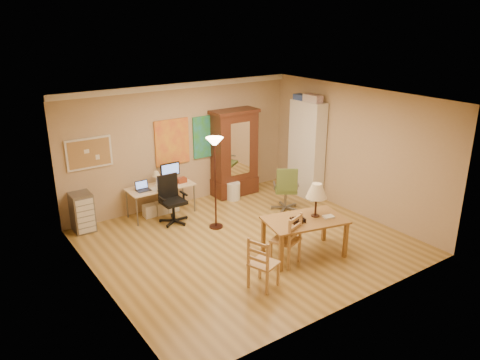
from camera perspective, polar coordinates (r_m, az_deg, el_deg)
floor at (r=8.90m, az=0.92°, el=-7.61°), size 5.50×5.50×0.00m
crown_molding at (r=10.11m, az=-7.29°, el=11.33°), size 5.50×0.08×0.12m
corkboard at (r=9.61m, az=-17.91°, el=3.13°), size 0.90×0.04×0.62m
art_panel_left at (r=10.25m, az=-8.27°, el=4.59°), size 0.80×0.04×1.00m
art_panel_right at (r=10.66m, az=-3.94°, el=5.34°), size 0.75×0.04×0.95m
dining_table at (r=8.24m, az=8.43°, el=-3.77°), size 1.54×1.12×1.30m
ladder_chair_back at (r=8.04m, az=5.76°, el=-7.38°), size 0.54×0.53×0.92m
ladder_chair_left at (r=7.36m, az=2.77°, el=-10.26°), size 0.49×0.50×0.86m
torchiere_lamp at (r=8.98m, az=-3.09°, el=2.90°), size 0.34×0.34×1.86m
computer_desk at (r=10.11m, az=-9.55°, el=-2.02°), size 1.41×0.62×1.06m
office_chair_black at (r=9.72m, az=-8.19°, el=-3.66°), size 0.61×0.61×0.99m
office_chair_green at (r=10.25m, az=5.57°, el=-2.25°), size 0.63×0.64×1.00m
drawer_cart at (r=9.71m, az=-18.68°, el=-3.73°), size 0.39×0.47×0.78m
armoire at (r=10.92m, az=-0.67°, el=2.64°), size 1.10×0.52×2.03m
bookshelf at (r=10.90m, az=8.11°, el=3.67°), size 0.34×0.90×2.24m
wastebin at (r=10.81m, az=-0.83°, el=-1.34°), size 0.33×0.33×0.41m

